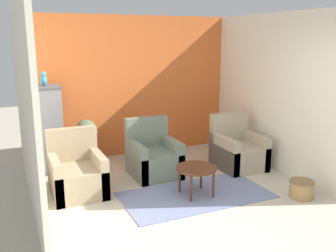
% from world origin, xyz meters
% --- Properties ---
extents(ground_plane, '(20.00, 20.00, 0.00)m').
position_xyz_m(ground_plane, '(0.00, 0.00, 0.00)').
color(ground_plane, beige).
rests_on(ground_plane, ground).
extents(wall_back_accent, '(4.11, 0.06, 2.67)m').
position_xyz_m(wall_back_accent, '(0.00, 3.50, 1.34)').
color(wall_back_accent, orange).
rests_on(wall_back_accent, ground_plane).
extents(wall_left, '(0.06, 3.47, 2.67)m').
position_xyz_m(wall_left, '(-2.03, 1.74, 1.34)').
color(wall_left, silver).
rests_on(wall_left, ground_plane).
extents(wall_right, '(0.06, 3.47, 2.67)m').
position_xyz_m(wall_right, '(2.03, 1.74, 1.34)').
color(wall_right, silver).
rests_on(wall_right, ground_plane).
extents(area_rug, '(2.16, 1.13, 0.01)m').
position_xyz_m(area_rug, '(0.18, 1.13, 0.01)').
color(area_rug, slate).
rests_on(area_rug, ground_plane).
extents(coffee_table, '(0.59, 0.59, 0.44)m').
position_xyz_m(coffee_table, '(0.18, 1.13, 0.39)').
color(coffee_table, '#472819').
rests_on(coffee_table, ground_plane).
extents(armchair_left, '(0.75, 0.83, 0.94)m').
position_xyz_m(armchair_left, '(-1.39, 1.92, 0.29)').
color(armchair_left, '#9E896B').
rests_on(armchair_left, ground_plane).
extents(armchair_right, '(0.75, 0.83, 0.94)m').
position_xyz_m(armchair_right, '(1.44, 1.92, 0.29)').
color(armchair_right, tan).
rests_on(armchair_right, ground_plane).
extents(armchair_middle, '(0.75, 0.83, 0.94)m').
position_xyz_m(armchair_middle, '(-0.07, 2.19, 0.29)').
color(armchair_middle, slate).
rests_on(armchair_middle, ground_plane).
extents(birdcage, '(0.50, 0.50, 1.49)m').
position_xyz_m(birdcage, '(-1.64, 3.07, 0.75)').
color(birdcage, '#555559').
rests_on(birdcage, ground_plane).
extents(parrot, '(0.11, 0.20, 0.24)m').
position_xyz_m(parrot, '(-1.64, 3.07, 1.60)').
color(parrot, teal).
rests_on(parrot, birdcage).
extents(potted_plant, '(0.41, 0.37, 0.85)m').
position_xyz_m(potted_plant, '(-0.99, 3.11, 0.53)').
color(potted_plant, brown).
rests_on(potted_plant, ground_plane).
extents(wicker_basket, '(0.36, 0.36, 0.25)m').
position_xyz_m(wicker_basket, '(1.54, 0.45, 0.14)').
color(wicker_basket, '#A37F51').
rests_on(wicker_basket, ground_plane).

